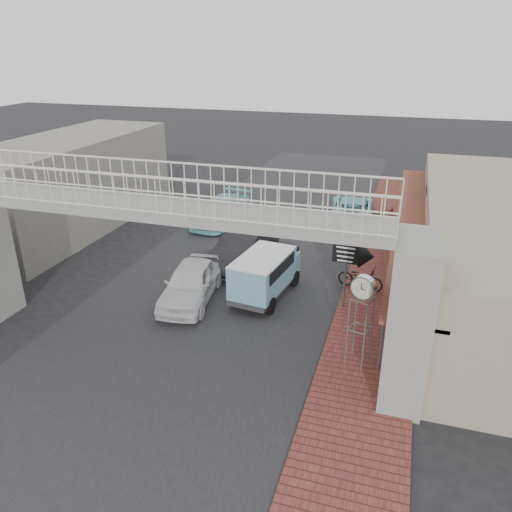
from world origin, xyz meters
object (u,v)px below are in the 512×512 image
Objects in this scene: street_clock at (363,292)px; arrow_sign at (365,257)px; dark_sedan at (243,248)px; motorcycle_near at (360,278)px; white_hatchback at (191,283)px; angkot_far at (221,211)px; motorcycle_far at (386,215)px; angkot_curb at (352,209)px; angkot_van at (265,270)px.

street_clock is 3.72m from arrow_sign.
dark_sedan is 2.57× the size of motorcycle_near.
white_hatchback is 4.14m from dark_sedan.
street_clock is at bearing -46.57° from angkot_far.
white_hatchback is at bearing 143.95° from motorcycle_far.
white_hatchback is 1.65× the size of arrow_sign.
arrow_sign reaches higher than angkot_curb.
angkot_van is at bearing -48.92° from dark_sedan.
angkot_van is 1.47× the size of arrow_sign.
dark_sedan is 6.15m from angkot_far.
angkot_van is at bearing -52.75° from angkot_far.
angkot_far is 1.86× the size of arrow_sign.
white_hatchback is at bearing 125.42° from motorcycle_near.
angkot_curb is 2.76× the size of motorcycle_near.
angkot_van is (2.79, 1.19, 0.43)m from white_hatchback.
angkot_van reaches higher than dark_sedan.
motorcycle_far is at bearing 52.33° from white_hatchback.
motorcycle_far is (4.17, 10.72, -0.63)m from angkot_van.
angkot_curb is at bearing 82.95° from motorcycle_far.
motorcycle_near is (6.52, 2.89, -0.17)m from white_hatchback.
motorcycle_near is at bearing 171.43° from motorcycle_far.
angkot_far is (-3.10, 5.31, -0.08)m from dark_sedan.
dark_sedan is at bearing 156.84° from arrow_sign.
arrow_sign is (-0.23, -10.81, 1.76)m from motorcycle_far.
motorcycle_far is 0.51× the size of street_clock.
arrow_sign reaches higher than white_hatchback.
arrow_sign is (3.94, -0.09, 1.13)m from angkot_van.
dark_sedan is 3.14× the size of motorcycle_far.
dark_sedan reaches higher than motorcycle_far.
motorcycle_far is at bearing 8.67° from motorcycle_near.
motorcycle_near is at bearing 31.92° from angkot_van.
motorcycle_far is 10.96m from arrow_sign.
motorcycle_near is at bearing 16.56° from white_hatchback.
motorcycle_far is at bearing 21.07° from angkot_far.
angkot_van is at bearing 155.33° from street_clock.
white_hatchback is 1.13× the size of angkot_van.
angkot_curb is at bearing 20.95° from motorcycle_near.
dark_sedan is at bearing 131.51° from angkot_van.
motorcycle_far is at bearing 92.24° from arrow_sign.
white_hatchback reaches higher than motorcycle_near.
motorcycle_near is 1.22× the size of motorcycle_far.
street_clock is (4.25, -3.78, 1.51)m from angkot_van.
arrow_sign is at bearing 111.75° from street_clock.
angkot_van is at bearing 73.36° from angkot_curb.
angkot_van is 2.54× the size of motorcycle_far.
angkot_van is at bearing 153.01° from motorcycle_far.
angkot_far is 9.56m from motorcycle_far.
motorcycle_far is (0.44, 9.02, -0.03)m from motorcycle_near.
white_hatchback is at bearing -167.25° from arrow_sign.
angkot_van is 5.88m from street_clock.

